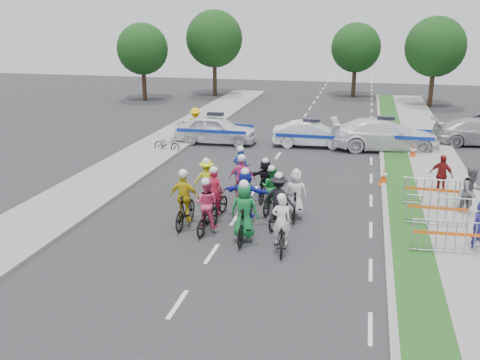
% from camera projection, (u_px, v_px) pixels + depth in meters
% --- Properties ---
extents(ground, '(90.00, 90.00, 0.00)m').
position_uv_depth(ground, '(212.00, 254.00, 15.87)').
color(ground, '#28282B').
rests_on(ground, ground).
extents(curb_right, '(0.20, 60.00, 0.12)m').
position_uv_depth(curb_right, '(385.00, 209.00, 19.38)').
color(curb_right, gray).
rests_on(curb_right, ground).
extents(grass_strip, '(1.20, 60.00, 0.11)m').
position_uv_depth(grass_strip, '(405.00, 211.00, 19.23)').
color(grass_strip, '#1B4817').
rests_on(grass_strip, ground).
extents(sidewalk_right, '(2.40, 60.00, 0.13)m').
position_uv_depth(sidewalk_right, '(458.00, 215.00, 18.83)').
color(sidewalk_right, gray).
rests_on(sidewalk_right, ground).
extents(sidewalk_left, '(3.00, 60.00, 0.13)m').
position_uv_depth(sidewalk_left, '(94.00, 186.00, 21.94)').
color(sidewalk_left, gray).
rests_on(sidewalk_left, ground).
extents(rider_0, '(0.89, 1.86, 1.83)m').
position_uv_depth(rider_0, '(281.00, 231.00, 15.96)').
color(rider_0, black).
rests_on(rider_0, ground).
extents(rider_1, '(0.86, 1.94, 2.03)m').
position_uv_depth(rider_1, '(244.00, 218.00, 16.55)').
color(rider_1, black).
rests_on(rider_1, ground).
extents(rider_2, '(0.82, 1.86, 1.86)m').
position_uv_depth(rider_2, '(207.00, 211.00, 17.35)').
color(rider_2, black).
rests_on(rider_2, ground).
extents(rider_3, '(1.01, 1.91, 2.01)m').
position_uv_depth(rider_3, '(185.00, 204.00, 17.75)').
color(rider_3, black).
rests_on(rider_3, ground).
extents(rider_4, '(1.14, 1.94, 1.89)m').
position_uv_depth(rider_4, '(279.00, 205.00, 17.84)').
color(rider_4, black).
rests_on(rider_4, ground).
extents(rider_5, '(1.56, 1.86, 1.93)m').
position_uv_depth(rider_5, '(245.00, 199.00, 18.17)').
color(rider_5, black).
rests_on(rider_5, ground).
extents(rider_6, '(0.97, 1.96, 1.91)m').
position_uv_depth(rider_6, '(215.00, 201.00, 18.49)').
color(rider_6, black).
rests_on(rider_6, ground).
extents(rider_7, '(0.78, 1.75, 1.83)m').
position_uv_depth(rider_7, '(296.00, 199.00, 18.45)').
color(rider_7, black).
rests_on(rider_7, ground).
extents(rider_8, '(0.88, 1.79, 1.75)m').
position_uv_depth(rider_8, '(272.00, 194.00, 19.14)').
color(rider_8, black).
rests_on(rider_8, ground).
extents(rider_9, '(1.01, 1.89, 1.96)m').
position_uv_depth(rider_9, '(242.00, 185.00, 19.82)').
color(rider_9, black).
rests_on(rider_9, ground).
extents(rider_10, '(1.02, 1.77, 1.76)m').
position_uv_depth(rider_10, '(207.00, 185.00, 20.08)').
color(rider_10, black).
rests_on(rider_10, ground).
extents(rider_11, '(1.40, 1.67, 1.70)m').
position_uv_depth(rider_11, '(265.00, 182.00, 20.26)').
color(rider_11, black).
rests_on(rider_11, ground).
extents(rider_12, '(0.70, 1.86, 1.88)m').
position_uv_depth(rider_12, '(241.00, 176.00, 21.46)').
color(rider_12, black).
rests_on(rider_12, ground).
extents(police_car_0, '(4.60, 1.98, 1.55)m').
position_uv_depth(police_car_0, '(216.00, 129.00, 29.53)').
color(police_car_0, white).
rests_on(police_car_0, ground).
extents(police_car_1, '(4.21, 1.82, 1.35)m').
position_uv_depth(police_car_1, '(311.00, 134.00, 28.81)').
color(police_car_1, white).
rests_on(police_car_1, ground).
extents(police_car_2, '(5.87, 3.09, 1.62)m').
position_uv_depth(police_car_2, '(385.00, 135.00, 28.04)').
color(police_car_2, white).
rests_on(police_car_2, ground).
extents(civilian_sedan, '(5.12, 2.61, 1.42)m').
position_uv_depth(civilian_sedan, '(479.00, 132.00, 29.14)').
color(civilian_sedan, '#B1B1B6').
rests_on(civilian_sedan, ground).
extents(spectator_0, '(0.68, 0.59, 1.58)m').
position_uv_depth(spectator_0, '(480.00, 228.00, 15.73)').
color(spectator_0, navy).
rests_on(spectator_0, ground).
extents(spectator_1, '(1.11, 1.04, 1.81)m').
position_uv_depth(spectator_1, '(471.00, 192.00, 18.59)').
color(spectator_1, slate).
rests_on(spectator_1, ground).
extents(spectator_2, '(1.01, 0.82, 1.60)m').
position_uv_depth(spectator_2, '(441.00, 175.00, 20.96)').
color(spectator_2, maroon).
rests_on(spectator_2, ground).
extents(marshal_hiviz, '(1.30, 0.89, 1.85)m').
position_uv_depth(marshal_hiviz, '(196.00, 124.00, 30.15)').
color(marshal_hiviz, yellow).
rests_on(marshal_hiviz, ground).
extents(barrier_0, '(2.03, 0.62, 1.12)m').
position_uv_depth(barrier_0, '(446.00, 238.00, 15.56)').
color(barrier_0, '#A5A8AD').
rests_on(barrier_0, ground).
extents(barrier_1, '(2.00, 0.51, 1.12)m').
position_uv_depth(barrier_1, '(437.00, 212.00, 17.63)').
color(barrier_1, '#A5A8AD').
rests_on(barrier_1, ground).
extents(barrier_2, '(2.02, 0.60, 1.12)m').
position_uv_depth(barrier_2, '(431.00, 194.00, 19.49)').
color(barrier_2, '#A5A8AD').
rests_on(barrier_2, ground).
extents(cone_0, '(0.40, 0.40, 0.70)m').
position_uv_depth(cone_0, '(384.00, 177.00, 22.27)').
color(cone_0, '#F24C0C').
rests_on(cone_0, ground).
extents(cone_1, '(0.40, 0.40, 0.70)m').
position_uv_depth(cone_1, '(413.00, 152.00, 26.37)').
color(cone_1, '#F24C0C').
rests_on(cone_1, ground).
extents(parked_bike, '(1.59, 0.81, 0.80)m').
position_uv_depth(parked_bike, '(167.00, 144.00, 27.75)').
color(parked_bike, black).
rests_on(parked_bike, ground).
extents(tree_0, '(4.20, 4.20, 6.30)m').
position_uv_depth(tree_0, '(142.00, 49.00, 43.78)').
color(tree_0, '#382619').
rests_on(tree_0, ground).
extents(tree_1, '(4.55, 4.55, 6.82)m').
position_uv_depth(tree_1, '(435.00, 47.00, 40.47)').
color(tree_1, '#382619').
rests_on(tree_1, ground).
extents(tree_3, '(4.90, 4.90, 7.35)m').
position_uv_depth(tree_3, '(214.00, 39.00, 46.19)').
color(tree_3, '#382619').
rests_on(tree_3, ground).
extents(tree_4, '(4.20, 4.20, 6.30)m').
position_uv_depth(tree_4, '(356.00, 48.00, 45.61)').
color(tree_4, '#382619').
rests_on(tree_4, ground).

